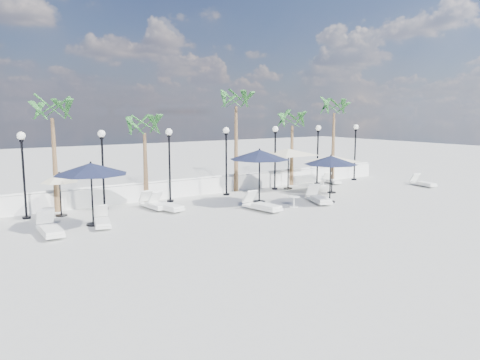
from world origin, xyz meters
TOP-DOWN VIEW (x-y plane):
  - ground at (0.00, 0.00)m, footprint 100.00×100.00m
  - balustrade at (0.00, 7.50)m, footprint 26.00×0.30m
  - lamppost_0 at (-10.50, 6.50)m, footprint 0.36×0.36m
  - lamppost_1 at (-7.00, 6.50)m, footprint 0.36×0.36m
  - lamppost_2 at (-3.50, 6.50)m, footprint 0.36×0.36m
  - lamppost_3 at (0.00, 6.50)m, footprint 0.36×0.36m
  - lamppost_4 at (3.50, 6.50)m, footprint 0.36×0.36m
  - lamppost_5 at (7.00, 6.50)m, footprint 0.36×0.36m
  - lamppost_6 at (10.50, 6.50)m, footprint 0.36×0.36m
  - palm_0 at (-9.00, 7.30)m, footprint 2.60×2.60m
  - palm_1 at (-4.50, 7.30)m, footprint 2.60×2.60m
  - palm_2 at (1.20, 7.30)m, footprint 2.60×2.60m
  - palm_3 at (5.50, 7.30)m, footprint 2.60×2.60m
  - palm_4 at (9.20, 7.30)m, footprint 2.60×2.60m
  - lounger_0 at (-10.28, 2.96)m, footprint 0.74×2.14m
  - lounger_1 at (-8.18, 3.23)m, footprint 1.04×1.96m
  - lounger_2 at (-4.68, 4.56)m, footprint 1.14×2.15m
  - lounger_3 at (-4.99, 5.26)m, footprint 0.82×2.02m
  - lounger_4 at (-0.87, 1.99)m, footprint 1.01×2.21m
  - lounger_5 at (2.69, 1.85)m, footprint 1.41×2.22m
  - lounger_6 at (8.07, 6.22)m, footprint 0.92×1.70m
  - lounger_7 at (12.00, 2.13)m, footprint 0.87×1.87m
  - side_table_0 at (-9.73, 5.89)m, footprint 0.52×0.52m
  - side_table_1 at (0.96, 1.78)m, footprint 0.56×0.56m
  - side_table_2 at (6.90, 5.82)m, footprint 0.46×0.46m
  - parasol_navy_left at (-8.42, 3.65)m, footprint 3.03×3.03m
  - parasol_navy_mid at (0.30, 3.78)m, footprint 3.14×3.14m
  - parasol_navy_right at (3.34, 1.68)m, footprint 2.79×2.79m
  - parasol_cream_sq_a at (4.29, 6.20)m, footprint 5.39×5.39m
  - parasol_cream_sq_b at (5.48, 3.67)m, footprint 4.67×4.67m
  - parasol_cream_small at (-9.09, 6.20)m, footprint 1.65×1.65m

SIDE VIEW (x-z plane):
  - ground at x=0.00m, z-range 0.00..0.00m
  - lounger_6 at x=8.07m, z-range -0.10..0.51m
  - lounger_7 at x=12.00m, z-range -0.11..0.56m
  - lounger_1 at x=-8.18m, z-range -0.12..0.59m
  - lounger_3 at x=-4.99m, z-range -0.12..0.62m
  - lounger_2 at x=-4.68m, z-range -0.13..0.64m
  - lounger_5 at x=2.69m, z-range -0.13..0.66m
  - lounger_0 at x=-10.28m, z-range -0.13..0.66m
  - lounger_4 at x=-0.87m, z-range -0.13..0.67m
  - side_table_2 at x=6.90m, z-range 0.05..0.49m
  - side_table_0 at x=-9.73m, z-range 0.05..0.56m
  - side_table_1 at x=0.96m, z-range 0.06..0.60m
  - balustrade at x=0.00m, z-range -0.04..0.97m
  - parasol_cream_small at x=-9.09m, z-range 0.72..2.75m
  - parasol_cream_sq_b at x=5.48m, z-range 0.99..3.33m
  - parasol_navy_right at x=3.34m, z-range 0.95..3.45m
  - parasol_navy_left at x=-8.42m, z-range 1.02..3.70m
  - parasol_cream_sq_a at x=4.29m, z-range 1.13..3.77m
  - parasol_navy_mid at x=0.30m, z-range 1.07..3.89m
  - lamppost_0 at x=-10.50m, z-range 0.57..4.41m
  - lamppost_1 at x=-7.00m, z-range 0.57..4.41m
  - lamppost_2 at x=-3.50m, z-range 0.57..4.41m
  - lamppost_3 at x=0.00m, z-range 0.57..4.41m
  - lamppost_4 at x=3.50m, z-range 0.57..4.41m
  - lamppost_5 at x=7.00m, z-range 0.57..4.41m
  - lamppost_6 at x=10.50m, z-range 0.57..4.41m
  - palm_1 at x=-4.50m, z-range 1.40..6.10m
  - palm_3 at x=5.50m, z-range 1.50..6.40m
  - palm_0 at x=-9.00m, z-range 1.78..7.28m
  - palm_4 at x=9.20m, z-range 1.88..7.58m
  - palm_2 at x=1.20m, z-range 2.07..8.17m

